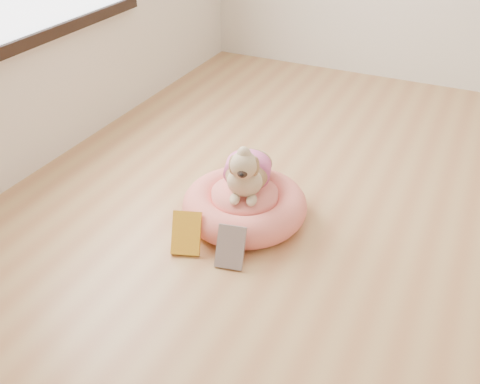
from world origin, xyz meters
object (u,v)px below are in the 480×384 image
at_px(book_yellow, 186,233).
at_px(dog, 247,162).
at_px(pet_bed, 245,205).
at_px(book_white, 231,247).

bearing_deg(book_yellow, dog, 49.91).
bearing_deg(dog, book_yellow, -128.66).
distance_m(pet_bed, dog, 0.21).
xyz_separation_m(book_yellow, book_white, (0.21, -0.00, 0.00)).
distance_m(dog, book_white, 0.40).
bearing_deg(dog, pet_bed, -100.44).
relative_size(dog, book_yellow, 2.01).
height_order(pet_bed, book_white, book_white).
height_order(dog, book_white, dog).
height_order(book_yellow, book_white, same).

